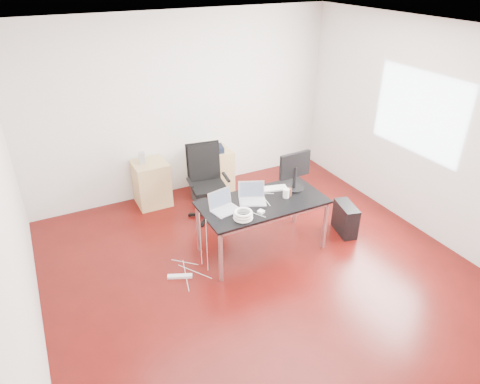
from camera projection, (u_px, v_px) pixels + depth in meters
name	position (u px, v px, depth m)	size (l,w,h in m)	color
room_shell	(266.00, 169.00, 4.67)	(5.00, 5.00, 5.00)	#3E0907
desk	(263.00, 205.00, 5.41)	(1.60, 0.80, 0.73)	black
office_chair	(207.00, 178.00, 6.22)	(0.54, 0.56, 1.08)	black
filing_cabinet_left	(152.00, 183.00, 6.63)	(0.50, 0.50, 0.70)	tan
filing_cabinet_right	(215.00, 170.00, 7.06)	(0.50, 0.50, 0.70)	tan
pc_tower	(345.00, 219.00, 5.98)	(0.20, 0.45, 0.44)	black
wastebasket	(198.00, 190.00, 6.88)	(0.24, 0.24, 0.28)	black
power_strip	(180.00, 276.00, 5.21)	(0.30, 0.06, 0.04)	white
laptop_left	(224.00, 206.00, 5.18)	(0.38, 0.32, 0.23)	silver
laptop_right	(252.00, 197.00, 5.37)	(0.40, 0.36, 0.23)	silver
monitor	(295.00, 169.00, 5.55)	(0.45, 0.26, 0.51)	black
keyboard	(271.00, 189.00, 5.65)	(0.44, 0.14, 0.02)	white
cup_white	(286.00, 193.00, 5.45)	(0.08, 0.08, 0.12)	white
cup_brown	(289.00, 192.00, 5.49)	(0.08, 0.08, 0.10)	#562C1D
cable_coil	(243.00, 215.00, 5.00)	(0.24, 0.24, 0.11)	white
power_adapter	(261.00, 212.00, 5.14)	(0.07, 0.07, 0.03)	white
speaker	(142.00, 158.00, 6.40)	(0.09, 0.08, 0.18)	#9E9E9E
navy_garment	(214.00, 149.00, 6.81)	(0.30, 0.24, 0.09)	black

